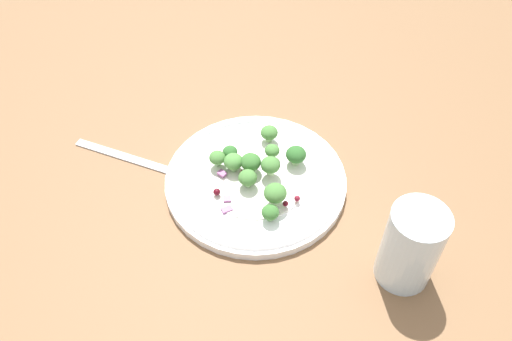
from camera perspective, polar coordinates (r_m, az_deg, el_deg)
The scene contains 23 objects.
ground_plane at distance 72.51cm, azimuth -0.29°, elevation -2.20°, with size 180.00×180.00×2.00cm, color brown.
plate at distance 71.37cm, azimuth 0.00°, elevation -0.97°, with size 24.27×24.27×1.70cm.
dressing_pool at distance 71.04cm, azimuth 0.00°, elevation -0.75°, with size 14.08×14.08×0.20cm, color white.
broccoli_floret_0 at distance 72.12cm, azimuth 1.81°, elevation 2.09°, with size 2.03×2.03×2.05cm.
broccoli_floret_1 at distance 72.16cm, azimuth -2.80°, elevation 1.97°, with size 2.03×2.03×2.06cm.
broccoli_floret_2 at distance 68.59cm, azimuth -0.58°, elevation -0.96°, with size 2.46×2.46×2.49cm.
broccoli_floret_3 at distance 70.33cm, azimuth -0.58°, elevation 0.88°, with size 2.75×2.75×2.78cm.
broccoli_floret_4 at distance 66.52cm, azimuth 2.07°, elevation -2.47°, with size 2.91×2.91×2.95cm.
broccoli_floret_5 at distance 74.62cm, azimuth 1.43°, elevation 4.04°, with size 2.44×2.44×2.47cm.
broccoli_floret_6 at distance 71.23cm, azimuth -4.17°, elevation 1.36°, with size 2.21×2.21×2.24cm.
broccoli_floret_7 at distance 69.59cm, azimuth 1.56°, elevation 0.57°, with size 2.59×2.59×2.62cm.
broccoli_floret_8 at distance 71.62cm, azimuth 4.31°, elevation 1.68°, with size 2.75×2.75×2.79cm.
broccoli_floret_9 at distance 65.76cm, azimuth 1.54°, elevation -4.53°, with size 2.20×2.20×2.23cm.
broccoli_floret_10 at distance 70.71cm, azimuth -2.45°, elevation 0.92°, with size 2.59×2.59×2.63cm.
cranberry_0 at distance 68.65cm, azimuth -4.22°, elevation -2.31°, with size 0.93×0.93×0.93cm, color #4C0A14.
cranberry_1 at distance 67.96cm, azimuth 4.41°, elevation -3.03°, with size 0.77×0.77×0.77cm, color maroon.
cranberry_2 at distance 71.27cm, azimuth -1.17°, elevation -0.04°, with size 0.99×0.99×0.99cm, color maroon.
cranberry_3 at distance 67.27cm, azimuth 3.18°, elevation -3.56°, with size 0.74×0.74×0.74cm, color #4C0A14.
onion_bit_0 at distance 68.47cm, azimuth -3.10°, elevation -3.06°, with size 0.93×0.97×0.31cm, color #934C84.
onion_bit_1 at distance 70.93cm, azimuth -3.66°, elevation -0.32°, with size 1.12×0.85×0.42cm, color #934C84.
onion_bit_2 at distance 67.66cm, azimuth -3.16°, elevation -4.18°, with size 0.86×1.34×0.35cm, color #843D75.
fork at distance 76.09cm, azimuth -12.22°, elevation 0.96°, with size 18.58×5.56×0.50cm.
water_glass at distance 61.89cm, azimuth 16.25°, elevation -7.82°, with size 6.45×6.45×10.98cm, color silver.
Camera 1 is at (25.66, -37.89, 55.26)cm, focal length 37.32 mm.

